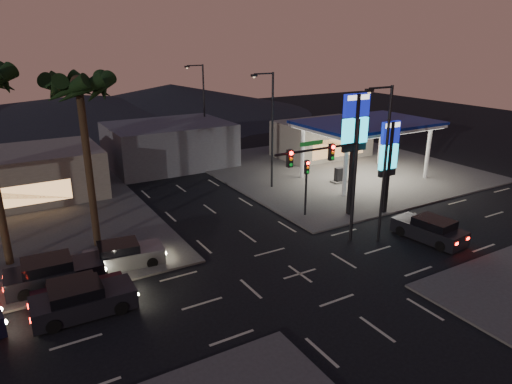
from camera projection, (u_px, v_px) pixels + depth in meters
ground at (300, 274)px, 25.69m from camera, size 140.00×140.00×0.00m
corner_lot_ne at (336, 168)px, 46.44m from camera, size 24.00×24.00×0.12m
gas_station at (367, 125)px, 41.57m from camera, size 12.20×8.20×5.47m
convenience_store at (321, 139)px, 50.87m from camera, size 10.00×6.00×4.00m
pylon_sign_tall at (355, 131)px, 32.24m from camera, size 2.20×0.35×9.00m
pylon_sign_short at (389, 153)px, 33.18m from camera, size 1.60×0.35×7.00m
traffic_signal_mast at (334, 167)px, 27.46m from camera, size 6.10×0.39×8.00m
pedestal_signal at (306, 179)px, 33.11m from camera, size 0.32×0.39×4.30m
streetlight_near at (383, 157)px, 27.96m from camera, size 2.14×0.25×10.00m
streetlight_mid at (270, 124)px, 38.57m from camera, size 2.14×0.25×10.00m
streetlight_far at (202, 105)px, 50.00m from camera, size 2.14×0.25×10.00m
palm_a at (80, 97)px, 26.11m from camera, size 4.41×4.41×10.86m
building_far_mid at (169, 144)px, 47.18m from camera, size 12.00×9.00×4.40m
hill_right at (171, 99)px, 81.10m from camera, size 50.00×50.00×5.00m
hill_center at (84, 107)px, 74.04m from camera, size 60.00×60.00×4.00m
car_lane_a_front at (82, 300)px, 21.76m from camera, size 4.91×2.16×1.58m
car_lane_a_mid at (79, 295)px, 22.31m from camera, size 4.56×2.05×1.46m
car_lane_b_front at (123, 255)px, 26.37m from camera, size 4.69×2.36×1.48m
car_lane_b_mid at (54, 273)px, 24.21m from camera, size 5.07×2.29×1.62m
suv_station at (430, 230)px, 29.81m from camera, size 2.46×4.85×1.56m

